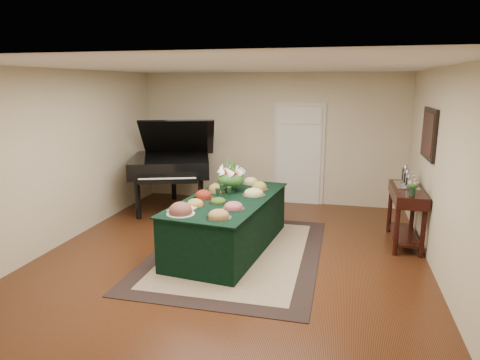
% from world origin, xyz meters
% --- Properties ---
extents(ground, '(6.00, 6.00, 0.00)m').
position_xyz_m(ground, '(0.00, 0.00, 0.00)').
color(ground, black).
rests_on(ground, ground).
extents(area_rug, '(2.43, 3.41, 0.01)m').
position_xyz_m(area_rug, '(0.02, -0.01, 0.01)').
color(area_rug, black).
rests_on(area_rug, ground).
extents(kitchen_doorway, '(1.05, 0.07, 2.10)m').
position_xyz_m(kitchen_doorway, '(0.60, 2.97, 1.02)').
color(kitchen_doorway, beige).
rests_on(kitchen_doorway, ground).
extents(buffet_table, '(1.45, 2.60, 0.80)m').
position_xyz_m(buffet_table, '(-0.14, 0.14, 0.40)').
color(buffet_table, black).
rests_on(buffet_table, ground).
extents(food_platters, '(1.10, 2.33, 0.13)m').
position_xyz_m(food_platters, '(-0.21, 0.11, 0.85)').
color(food_platters, '#B8B8C1').
rests_on(food_platters, buffet_table).
extents(cutting_board, '(0.34, 0.34, 0.10)m').
position_xyz_m(cutting_board, '(-0.58, -0.60, 0.84)').
color(cutting_board, tan).
rests_on(cutting_board, buffet_table).
extents(green_goblets, '(0.22, 0.31, 0.18)m').
position_xyz_m(green_goblets, '(-0.22, 0.13, 0.89)').
color(green_goblets, black).
rests_on(green_goblets, buffet_table).
extents(floral_centerpiece, '(0.45, 0.45, 0.45)m').
position_xyz_m(floral_centerpiece, '(-0.21, 0.53, 1.07)').
color(floral_centerpiece, black).
rests_on(floral_centerpiece, buffet_table).
extents(grand_piano, '(1.92, 2.12, 1.82)m').
position_xyz_m(grand_piano, '(-1.80, 1.93, 0.92)').
color(grand_piano, black).
rests_on(grand_piano, ground).
extents(wicker_basket, '(0.41, 0.41, 0.26)m').
position_xyz_m(wicker_basket, '(-1.02, 1.20, 0.13)').
color(wicker_basket, olive).
rests_on(wicker_basket, ground).
extents(mahogany_sideboard, '(0.45, 1.24, 0.90)m').
position_xyz_m(mahogany_sideboard, '(2.50, 0.99, 0.70)').
color(mahogany_sideboard, black).
rests_on(mahogany_sideboard, ground).
extents(tea_service, '(0.34, 0.58, 0.30)m').
position_xyz_m(tea_service, '(2.50, 1.20, 1.02)').
color(tea_service, '#B8B8C1').
rests_on(tea_service, mahogany_sideboard).
extents(pink_bouquet, '(0.18, 0.18, 0.23)m').
position_xyz_m(pink_bouquet, '(2.50, 0.54, 1.05)').
color(pink_bouquet, black).
rests_on(pink_bouquet, mahogany_sideboard).
extents(wall_painting, '(0.05, 0.95, 0.75)m').
position_xyz_m(wall_painting, '(2.72, 0.99, 1.75)').
color(wall_painting, black).
rests_on(wall_painting, ground).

